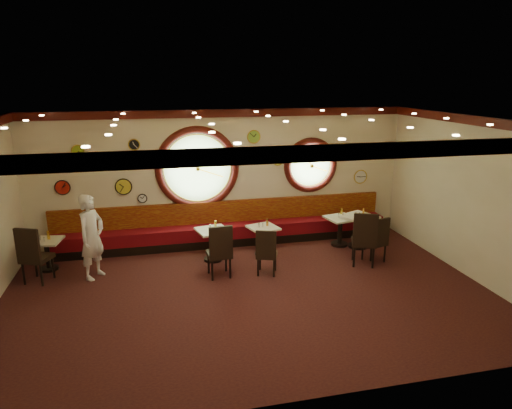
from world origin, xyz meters
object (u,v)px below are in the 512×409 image
object	(u,v)px
chair_c	(266,249)
condiment_b_salt	(210,227)
condiment_d_bottle	(341,212)
condiment_c_pepper	(263,225)
condiment_a_salt	(40,238)
condiment_c_bottle	(267,222)
table_b	(213,241)
waiter	(92,237)
chair_d	(365,236)
condiment_c_salt	(259,225)
table_a	(47,251)
condiment_e_bottle	(363,211)
condiment_b_pepper	(214,228)
table_e	(359,227)
chair_a	(32,252)
condiment_d_salt	(339,215)
condiment_a_pepper	(44,239)
table_c	(263,237)
condiment_e_pepper	(360,214)
condiment_a_bottle	(48,235)
condiment_b_bottle	(215,225)
condiment_d_pepper	(343,216)
table_d	(340,228)
condiment_e_salt	(356,214)
chair_e	(378,237)

from	to	relation	value
chair_c	condiment_b_salt	world-z (taller)	chair_c
condiment_d_bottle	condiment_c_pepper	bearing A→B (deg)	-171.41
condiment_a_salt	condiment_c_pepper	size ratio (longest dim) A/B	1.07
condiment_a_salt	condiment_c_pepper	xyz separation A→B (m)	(4.69, -0.23, 0.00)
condiment_c_bottle	condiment_d_bottle	xyz separation A→B (m)	(1.89, 0.24, 0.04)
table_b	waiter	size ratio (longest dim) A/B	0.44
table_b	condiment_a_salt	size ratio (longest dim) A/B	7.32
chair_d	condiment_c_salt	size ratio (longest dim) A/B	7.43
table_a	table_b	distance (m)	3.45
condiment_c_bottle	condiment_e_bottle	distance (m)	2.36
condiment_b_pepper	table_e	bearing A→B (deg)	1.55
chair_c	table_a	bearing A→B (deg)	-175.72
condiment_a_salt	waiter	distance (m)	1.29
chair_a	condiment_e_bottle	bearing A→B (deg)	27.30
table_e	condiment_c_salt	xyz separation A→B (m)	(-2.41, 0.04, 0.22)
condiment_d_salt	condiment_a_pepper	distance (m)	6.50
table_c	condiment_a_salt	distance (m)	4.72
condiment_b_salt	condiment_e_pepper	size ratio (longest dim) A/B	1.20
condiment_e_pepper	condiment_a_bottle	bearing A→B (deg)	177.50
table_b	condiment_b_bottle	world-z (taller)	condiment_b_bottle
condiment_b_bottle	condiment_e_bottle	bearing A→B (deg)	1.23
condiment_c_pepper	condiment_c_bottle	world-z (taller)	condiment_c_bottle
condiment_b_salt	condiment_d_pepper	xyz separation A→B (m)	(3.16, 0.15, -0.01)
condiment_b_pepper	condiment_b_bottle	size ratio (longest dim) A/B	0.52
chair_c	condiment_b_pepper	xyz separation A→B (m)	(-0.93, 0.97, 0.20)
condiment_b_pepper	condiment_b_bottle	bearing A→B (deg)	68.97
table_a	chair_c	bearing A→B (deg)	-16.42
chair_c	condiment_a_bottle	size ratio (longest dim) A/B	3.34
condiment_a_salt	condiment_e_bottle	bearing A→B (deg)	-1.11
condiment_c_salt	condiment_e_bottle	xyz separation A→B (m)	(2.56, 0.08, 0.14)
table_a	table_c	xyz separation A→B (m)	(4.59, -0.18, 0.00)
condiment_c_pepper	condiment_b_bottle	world-z (taller)	condiment_b_bottle
table_e	condiment_e_bottle	distance (m)	0.41
table_d	waiter	xyz separation A→B (m)	(-5.54, -0.59, 0.42)
condiment_a_bottle	condiment_e_salt	world-z (taller)	condiment_e_salt
condiment_c_bottle	condiment_e_bottle	size ratio (longest dim) A/B	1.21
condiment_d_salt	condiment_c_pepper	size ratio (longest dim) A/B	1.00
condiment_b_salt	condiment_d_salt	xyz separation A→B (m)	(3.09, 0.23, -0.02)
condiment_e_pepper	table_d	bearing A→B (deg)	146.41
condiment_b_bottle	condiment_e_salt	bearing A→B (deg)	-0.46
table_c	chair_a	bearing A→B (deg)	-174.24
table_e	condiment_c_salt	distance (m)	2.42
condiment_a_salt	condiment_d_pepper	bearing A→B (deg)	-1.01
table_b	condiment_b_salt	xyz separation A→B (m)	(-0.04, 0.03, 0.32)
table_b	condiment_d_salt	size ratio (longest dim) A/B	7.86
condiment_d_salt	chair_a	bearing A→B (deg)	-174.33
chair_e	condiment_b_salt	xyz separation A→B (m)	(-3.50, 0.94, 0.18)
condiment_c_pepper	condiment_d_bottle	distance (m)	2.04
table_b	condiment_e_pepper	distance (m)	3.48
chair_c	chair_d	distance (m)	2.14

